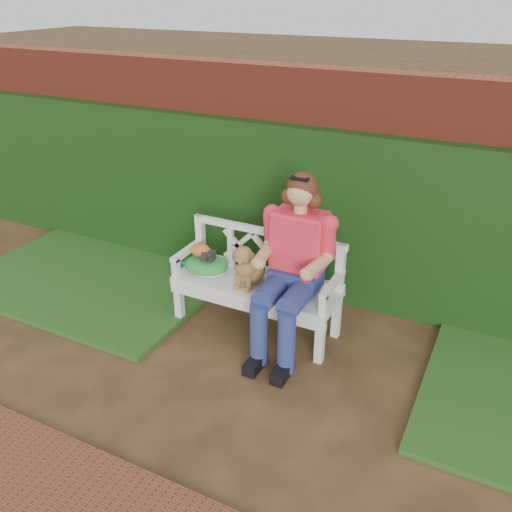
% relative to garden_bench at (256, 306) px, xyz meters
% --- Properties ---
extents(ground, '(60.00, 60.00, 0.00)m').
position_rel_garden_bench_xyz_m(ground, '(0.45, -0.82, -0.24)').
color(ground, '#322313').
extents(brick_wall, '(10.00, 0.30, 2.20)m').
position_rel_garden_bench_xyz_m(brick_wall, '(0.45, 1.08, 0.86)').
color(brick_wall, maroon).
rests_on(brick_wall, ground).
extents(ivy_hedge, '(10.00, 0.18, 1.70)m').
position_rel_garden_bench_xyz_m(ivy_hedge, '(0.45, 0.86, 0.61)').
color(ivy_hedge, '#1A4115').
rests_on(ivy_hedge, ground).
extents(grass_left, '(2.60, 2.00, 0.05)m').
position_rel_garden_bench_xyz_m(grass_left, '(-1.95, 0.08, -0.21)').
color(grass_left, '#2A551F').
rests_on(grass_left, ground).
extents(garden_bench, '(1.60, 0.66, 0.48)m').
position_rel_garden_bench_xyz_m(garden_bench, '(0.00, 0.00, 0.00)').
color(garden_bench, white).
rests_on(garden_bench, ground).
extents(seated_woman, '(0.76, 0.97, 1.60)m').
position_rel_garden_bench_xyz_m(seated_woman, '(0.38, -0.02, 0.56)').
color(seated_woman, '#F02E65').
rests_on(seated_woman, ground).
extents(dog, '(0.36, 0.43, 0.41)m').
position_rel_garden_bench_xyz_m(dog, '(-0.05, -0.04, 0.45)').
color(dog, olive).
rests_on(dog, garden_bench).
extents(tennis_racket, '(0.63, 0.28, 0.03)m').
position_rel_garden_bench_xyz_m(tennis_racket, '(-0.53, 0.01, 0.26)').
color(tennis_racket, white).
rests_on(tennis_racket, garden_bench).
extents(green_bag, '(0.45, 0.36, 0.15)m').
position_rel_garden_bench_xyz_m(green_bag, '(-0.51, -0.01, 0.31)').
color(green_bag, '#1B6E19').
rests_on(green_bag, garden_bench).
extents(camera_item, '(0.12, 0.09, 0.08)m').
position_rel_garden_bench_xyz_m(camera_item, '(-0.47, -0.03, 0.43)').
color(camera_item, black).
rests_on(camera_item, green_bag).
extents(baseball_glove, '(0.23, 0.19, 0.13)m').
position_rel_garden_bench_xyz_m(baseball_glove, '(-0.56, -0.02, 0.45)').
color(baseball_glove, '#CA5D24').
rests_on(baseball_glove, green_bag).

